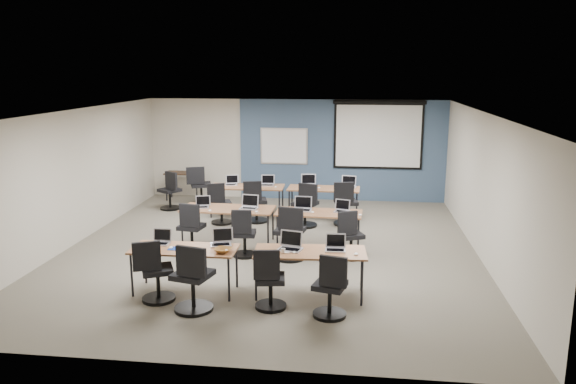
# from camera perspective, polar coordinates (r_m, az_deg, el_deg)

# --- Properties ---
(floor) EXTENTS (8.00, 9.00, 0.02)m
(floor) POSITION_cam_1_polar(r_m,az_deg,el_deg) (11.15, -1.80, -5.83)
(floor) COLOR #6B6354
(floor) RESTS_ON ground
(ceiling) EXTENTS (8.00, 9.00, 0.02)m
(ceiling) POSITION_cam_1_polar(r_m,az_deg,el_deg) (10.62, -1.89, 8.14)
(ceiling) COLOR white
(ceiling) RESTS_ON ground
(wall_back) EXTENTS (8.00, 0.04, 2.70)m
(wall_back) POSITION_cam_1_polar(r_m,az_deg,el_deg) (15.20, 0.75, 4.32)
(wall_back) COLOR beige
(wall_back) RESTS_ON ground
(wall_front) EXTENTS (8.00, 0.04, 2.70)m
(wall_front) POSITION_cam_1_polar(r_m,az_deg,el_deg) (6.54, -7.91, -6.81)
(wall_front) COLOR beige
(wall_front) RESTS_ON ground
(wall_left) EXTENTS (0.04, 9.00, 2.70)m
(wall_left) POSITION_cam_1_polar(r_m,az_deg,el_deg) (12.07, -20.96, 1.37)
(wall_left) COLOR beige
(wall_left) RESTS_ON ground
(wall_right) EXTENTS (0.04, 9.00, 2.70)m
(wall_right) POSITION_cam_1_polar(r_m,az_deg,el_deg) (10.94, 19.34, 0.42)
(wall_right) COLOR beige
(wall_right) RESTS_ON ground
(blue_accent_panel) EXTENTS (5.50, 0.04, 2.70)m
(blue_accent_panel) POSITION_cam_1_polar(r_m,az_deg,el_deg) (15.09, 5.47, 4.20)
(blue_accent_panel) COLOR #3D5977
(blue_accent_panel) RESTS_ON wall_back
(whiteboard) EXTENTS (1.28, 0.03, 0.98)m
(whiteboard) POSITION_cam_1_polar(r_m,az_deg,el_deg) (15.15, -0.41, 4.67)
(whiteboard) COLOR silver
(whiteboard) RESTS_ON wall_back
(projector_screen) EXTENTS (2.40, 0.10, 1.82)m
(projector_screen) POSITION_cam_1_polar(r_m,az_deg,el_deg) (14.97, 9.17, 6.10)
(projector_screen) COLOR black
(projector_screen) RESTS_ON wall_back
(training_table_front_left) EXTENTS (1.66, 0.69, 0.73)m
(training_table_front_left) POSITION_cam_1_polar(r_m,az_deg,el_deg) (9.03, -10.48, -5.93)
(training_table_front_left) COLOR olive
(training_table_front_left) RESTS_ON floor
(training_table_front_right) EXTENTS (1.73, 0.72, 0.73)m
(training_table_front_right) POSITION_cam_1_polar(r_m,az_deg,el_deg) (8.75, 2.26, -6.32)
(training_table_front_right) COLOR brown
(training_table_front_right) RESTS_ON floor
(training_table_mid_left) EXTENTS (1.86, 0.78, 0.73)m
(training_table_mid_left) POSITION_cam_1_polar(r_m,az_deg,el_deg) (11.44, -6.12, -1.85)
(training_table_mid_left) COLOR #A56C3C
(training_table_mid_left) RESTS_ON floor
(training_table_mid_right) EXTENTS (1.69, 0.71, 0.73)m
(training_table_mid_right) POSITION_cam_1_polar(r_m,az_deg,el_deg) (11.08, 3.14, -2.29)
(training_table_mid_right) COLOR #98673B
(training_table_mid_right) RESTS_ON floor
(training_table_back_left) EXTENTS (1.77, 0.74, 0.73)m
(training_table_back_left) POSITION_cam_1_polar(r_m,az_deg,el_deg) (13.53, -4.18, 0.41)
(training_table_back_left) COLOR #9F6841
(training_table_back_left) RESTS_ON floor
(training_table_back_right) EXTENTS (1.70, 0.71, 0.73)m
(training_table_back_right) POSITION_cam_1_polar(r_m,az_deg,el_deg) (13.31, 3.64, 0.21)
(training_table_back_right) COLOR olive
(training_table_back_right) RESTS_ON floor
(laptop_0) EXTENTS (0.30, 0.26, 0.23)m
(laptop_0) POSITION_cam_1_polar(r_m,az_deg,el_deg) (9.31, -12.79, -4.78)
(laptop_0) COLOR #9B9CA8
(laptop_0) RESTS_ON training_table_front_left
(mouse_0) EXTENTS (0.08, 0.11, 0.03)m
(mouse_0) POSITION_cam_1_polar(r_m,az_deg,el_deg) (9.05, -11.81, -5.54)
(mouse_0) COLOR white
(mouse_0) RESTS_ON training_table_front_left
(task_chair_0) EXTENTS (0.55, 0.51, 0.99)m
(task_chair_0) POSITION_cam_1_polar(r_m,az_deg,el_deg) (8.86, -13.34, -8.30)
(task_chair_0) COLOR black
(task_chair_0) RESTS_ON floor
(laptop_1) EXTENTS (0.33, 0.28, 0.25)m
(laptop_1) POSITION_cam_1_polar(r_m,az_deg,el_deg) (9.10, -6.77, -4.93)
(laptop_1) COLOR #A2A2AC
(laptop_1) RESTS_ON training_table_front_left
(mouse_1) EXTENTS (0.08, 0.10, 0.03)m
(mouse_1) POSITION_cam_1_polar(r_m,az_deg,el_deg) (8.81, -6.23, -5.85)
(mouse_1) COLOR white
(mouse_1) RESTS_ON training_table_front_left
(task_chair_1) EXTENTS (0.58, 0.58, 1.05)m
(task_chair_1) POSITION_cam_1_polar(r_m,az_deg,el_deg) (8.38, -9.66, -9.14)
(task_chair_1) COLOR black
(task_chair_1) RESTS_ON floor
(laptop_2) EXTENTS (0.36, 0.31, 0.27)m
(laptop_2) POSITION_cam_1_polar(r_m,az_deg,el_deg) (8.81, 0.24, -5.39)
(laptop_2) COLOR #B9BAC4
(laptop_2) RESTS_ON training_table_front_right
(mouse_2) EXTENTS (0.07, 0.10, 0.03)m
(mouse_2) POSITION_cam_1_polar(r_m,az_deg,el_deg) (8.64, 0.64, -6.14)
(mouse_2) COLOR white
(mouse_2) RESTS_ON training_table_front_right
(task_chair_2) EXTENTS (0.47, 0.47, 0.96)m
(task_chair_2) POSITION_cam_1_polar(r_m,az_deg,el_deg) (8.37, -1.88, -9.32)
(task_chair_2) COLOR black
(task_chair_2) RESTS_ON floor
(laptop_3) EXTENTS (0.31, 0.27, 0.24)m
(laptop_3) POSITION_cam_1_polar(r_m,az_deg,el_deg) (8.80, 4.84, -5.51)
(laptop_3) COLOR #B6B6B6
(laptop_3) RESTS_ON training_table_front_right
(mouse_3) EXTENTS (0.07, 0.10, 0.04)m
(mouse_3) POSITION_cam_1_polar(r_m,az_deg,el_deg) (8.62, 6.94, -6.27)
(mouse_3) COLOR white
(mouse_3) RESTS_ON training_table_front_right
(task_chair_3) EXTENTS (0.49, 0.49, 0.97)m
(task_chair_3) POSITION_cam_1_polar(r_m,az_deg,el_deg) (8.11, 4.35, -10.03)
(task_chair_3) COLOR black
(task_chair_3) RESTS_ON floor
(laptop_4) EXTENTS (0.30, 0.25, 0.23)m
(laptop_4) POSITION_cam_1_polar(r_m,az_deg,el_deg) (11.55, -8.72, -1.27)
(laptop_4) COLOR #B1B1B1
(laptop_4) RESTS_ON training_table_mid_left
(mouse_4) EXTENTS (0.06, 0.10, 0.03)m
(mouse_4) POSITION_cam_1_polar(r_m,az_deg,el_deg) (11.23, -7.93, -1.87)
(mouse_4) COLOR white
(mouse_4) RESTS_ON training_table_mid_left
(task_chair_4) EXTENTS (0.50, 0.50, 0.98)m
(task_chair_4) POSITION_cam_1_polar(r_m,az_deg,el_deg) (11.07, -9.80, -3.95)
(task_chair_4) COLOR black
(task_chair_4) RESTS_ON floor
(laptop_5) EXTENTS (0.35, 0.30, 0.27)m
(laptop_5) POSITION_cam_1_polar(r_m,az_deg,el_deg) (11.36, -3.95, -1.34)
(laptop_5) COLOR #BDBDBD
(laptop_5) RESTS_ON training_table_mid_left
(mouse_5) EXTENTS (0.09, 0.11, 0.03)m
(mouse_5) POSITION_cam_1_polar(r_m,az_deg,el_deg) (11.05, -3.23, -2.01)
(mouse_5) COLOR white
(mouse_5) RESTS_ON training_table_mid_left
(task_chair_5) EXTENTS (0.46, 0.46, 0.95)m
(task_chair_5) POSITION_cam_1_polar(r_m,az_deg,el_deg) (10.63, -4.50, -4.60)
(task_chair_5) COLOR black
(task_chair_5) RESTS_ON floor
(laptop_6) EXTENTS (0.35, 0.30, 0.26)m
(laptop_6) POSITION_cam_1_polar(r_m,az_deg,el_deg) (11.20, 1.51, -1.52)
(laptop_6) COLOR silver
(laptop_6) RESTS_ON training_table_mid_right
(mouse_6) EXTENTS (0.09, 0.12, 0.04)m
(mouse_6) POSITION_cam_1_polar(r_m,az_deg,el_deg) (11.01, 2.50, -2.05)
(mouse_6) COLOR white
(mouse_6) RESTS_ON training_table_mid_right
(task_chair_6) EXTENTS (0.57, 0.57, 1.05)m
(task_chair_6) POSITION_cam_1_polar(r_m,az_deg,el_deg) (10.43, 0.20, -4.62)
(task_chair_6) COLOR black
(task_chair_6) RESTS_ON floor
(laptop_7) EXTENTS (0.30, 0.26, 0.23)m
(laptop_7) POSITION_cam_1_polar(r_m,az_deg,el_deg) (11.13, 5.55, -1.70)
(laptop_7) COLOR #BDBDBD
(laptop_7) RESTS_ON training_table_mid_right
(mouse_7) EXTENTS (0.08, 0.11, 0.04)m
(mouse_7) POSITION_cam_1_polar(r_m,az_deg,el_deg) (10.88, 7.35, -2.32)
(mouse_7) COLOR white
(mouse_7) RESTS_ON training_table_mid_right
(task_chair_7) EXTENTS (0.49, 0.46, 0.95)m
(task_chair_7) POSITION_cam_1_polar(r_m,az_deg,el_deg) (10.56, 6.32, -4.76)
(task_chair_7) COLOR black
(task_chair_7) RESTS_ON floor
(laptop_8) EXTENTS (0.30, 0.26, 0.23)m
(laptop_8) POSITION_cam_1_polar(r_m,az_deg,el_deg) (13.71, -5.75, 0.98)
(laptop_8) COLOR #B8B8B8
(laptop_8) RESTS_ON training_table_back_left
(mouse_8) EXTENTS (0.06, 0.09, 0.03)m
(mouse_8) POSITION_cam_1_polar(r_m,az_deg,el_deg) (13.60, -5.33, 0.70)
(mouse_8) COLOR white
(mouse_8) RESTS_ON training_table_back_left
(task_chair_8) EXTENTS (0.52, 0.49, 0.98)m
(task_chair_8) POSITION_cam_1_polar(r_m,az_deg,el_deg) (12.92, -6.91, -1.51)
(task_chair_8) COLOR black
(task_chair_8) RESTS_ON floor
(laptop_9) EXTENTS (0.32, 0.27, 0.24)m
(laptop_9) POSITION_cam_1_polar(r_m,az_deg,el_deg) (13.59, -2.10, 0.94)
(laptop_9) COLOR silver
(laptop_9) RESTS_ON training_table_back_left
(mouse_9) EXTENTS (0.07, 0.10, 0.03)m
(mouse_9) POSITION_cam_1_polar(r_m,az_deg,el_deg) (13.34, -1.26, 0.52)
(mouse_9) COLOR white
(mouse_9) RESTS_ON training_table_back_left
(task_chair_9) EXTENTS (0.52, 0.52, 1.00)m
(task_chair_9) POSITION_cam_1_polar(r_m,az_deg,el_deg) (12.98, -3.32, -1.32)
(task_chair_9) COLOR black
(task_chair_9) RESTS_ON floor
(laptop_10) EXTENTS (0.36, 0.30, 0.27)m
(laptop_10) POSITION_cam_1_polar(r_m,az_deg,el_deg) (13.55, 2.06, 0.94)
(laptop_10) COLOR #ACACAD
(laptop_10) RESTS_ON training_table_back_right
(mouse_10) EXTENTS (0.08, 0.11, 0.04)m
(mouse_10) POSITION_cam_1_polar(r_m,az_deg,el_deg) (13.27, 3.17, 0.44)
(mouse_10) COLOR white
(mouse_10) RESTS_ON training_table_back_right
(task_chair_10) EXTENTS (0.58, 0.55, 1.03)m
(task_chair_10) POSITION_cam_1_polar(r_m,az_deg,el_deg) (12.59, 1.82, -1.68)
(task_chair_10) COLOR black
(task_chair_10) RESTS_ON floor
(laptop_11) EXTENTS (0.35, 0.30, 0.26)m
(laptop_11) POSITION_cam_1_polar(r_m,az_deg,el_deg) (13.45, 6.19, 0.78)
(laptop_11) COLOR #B5B6BF
(laptop_11) RESTS_ON training_table_back_right
(mouse_11) EXTENTS (0.07, 0.10, 0.03)m
(mouse_11) POSITION_cam_1_polar(r_m,az_deg,el_deg) (13.19, 6.63, 0.30)
(mouse_11) COLOR white
(mouse_11) RESTS_ON training_table_back_right
(task_chair_11) EXTENTS (0.55, 0.55, 1.03)m
(task_chair_11) POSITION_cam_1_polar(r_m,az_deg,el_deg) (12.79, 5.84, -1.51)
(task_chair_11) COLOR black
(task_chair_11) RESTS_ON floor
(blue_mousepad) EXTENTS (0.23, 0.19, 0.01)m
(blue_mousepad) POSITION_cam_1_polar(r_m,az_deg,el_deg) (9.02, -11.34, -5.65)
(blue_mousepad) COLOR navy
(blue_mousepad) RESTS_ON training_table_front_left
(snack_bowl) EXTENTS (0.34, 0.34, 0.08)m
(snack_bowl) POSITION_cam_1_polar(r_m,az_deg,el_deg) (8.72, -6.64, -5.86)
(snack_bowl) COLOR brown
(snack_bowl) RESTS_ON training_table_front_left
(snack_plate) EXTENTS (0.18, 0.18, 0.01)m
(snack_plate) POSITION_cam_1_polar(r_m,az_deg,el_deg) (8.70, -0.15, -6.04)
(snack_plate) COLOR white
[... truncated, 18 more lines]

